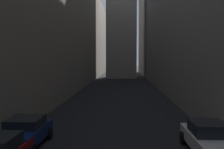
% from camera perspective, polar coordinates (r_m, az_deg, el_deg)
% --- Properties ---
extents(ground_plane, '(264.00, 264.00, 0.00)m').
position_cam_1_polar(ground_plane, '(39.26, 1.58, -3.25)').
color(ground_plane, black).
extents(building_block_left, '(10.42, 108.00, 19.74)m').
position_cam_1_polar(building_block_left, '(42.88, -13.07, 10.43)').
color(building_block_left, gray).
rests_on(building_block_left, ground).
extents(building_block_right, '(12.86, 108.00, 23.67)m').
position_cam_1_polar(building_block_right, '(43.23, 18.09, 12.93)').
color(building_block_right, slate).
rests_on(building_block_right, ground).
extents(parked_car_left_far, '(1.95, 4.30, 1.43)m').
position_cam_1_polar(parked_car_left_far, '(15.02, -17.13, -10.97)').
color(parked_car_left_far, navy).
rests_on(parked_car_left_far, ground).
extents(parked_car_right_far, '(1.91, 4.43, 1.50)m').
position_cam_1_polar(parked_car_right_far, '(13.96, 18.86, -11.99)').
color(parked_car_right_far, silver).
rests_on(parked_car_right_far, ground).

